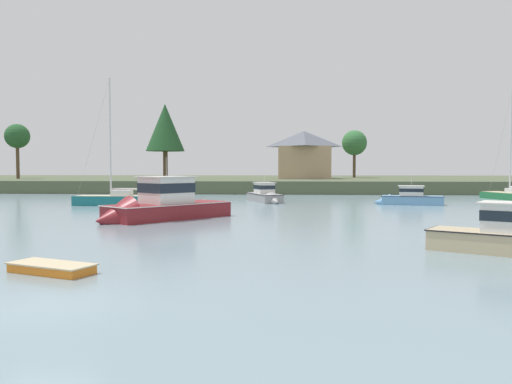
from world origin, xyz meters
TOP-DOWN VIEW (x-y plane):
  - ground_plane at (0.00, 0.00)m, footprint 400.00×400.00m
  - far_shore_bank at (0.00, 84.88)m, footprint 164.64×56.62m
  - cruiser_skyblue at (17.94, 38.35)m, footprint 6.82×3.07m
  - cruiser_maroon at (-2.74, 22.26)m, footprint 9.07×9.99m
  - sailboat_teal at (-9.90, 35.51)m, footprint 8.30×2.16m
  - cruiser_grey at (4.08, 41.31)m, footprint 4.53×7.74m
  - dinghy_orange at (-1.68, 4.15)m, footprint 3.33×2.30m
  - shore_tree_inland_a at (-39.04, 71.23)m, footprint 4.06×4.06m
  - shore_tree_center_left at (-13.68, 70.40)m, footprint 6.28×6.28m
  - shore_tree_center_right at (18.82, 85.61)m, footprint 4.70×4.70m
  - cottage_behind_trees at (9.05, 75.66)m, footprint 9.30×9.42m

SIDE VIEW (x-z plane):
  - ground_plane at x=0.00m, z-range 0.00..0.00m
  - dinghy_orange at x=-1.68m, z-range -0.11..0.35m
  - sailboat_teal at x=-9.90m, z-range -6.11..6.66m
  - cruiser_skyblue at x=17.94m, z-range -1.21..2.08m
  - cruiser_grey at x=4.08m, z-range -1.44..2.39m
  - cruiser_maroon at x=-2.74m, z-range -2.14..3.47m
  - far_shore_bank at x=0.00m, z-range 0.00..1.78m
  - cottage_behind_trees at x=9.05m, z-range 1.92..10.01m
  - shore_tree_center_right at x=18.82m, z-range 3.82..12.73m
  - shore_tree_inland_a at x=-39.04m, z-range 4.23..13.42m
  - shore_tree_center_left at x=-13.68m, z-range 4.00..16.24m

